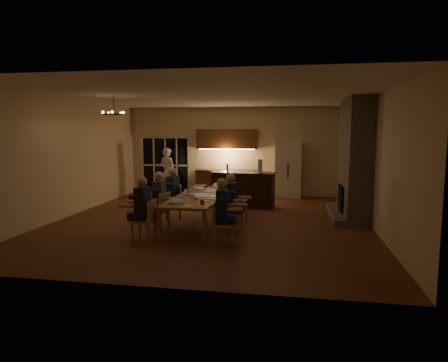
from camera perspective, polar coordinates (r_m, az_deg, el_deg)
floor at (r=10.47m, az=-1.81°, el=-5.75°), size 9.00×9.00×0.00m
back_wall at (r=14.68m, az=1.76°, el=4.27°), size 8.00×0.04×3.20m
left_wall at (r=11.73m, az=-21.48°, el=3.05°), size 0.04×9.00×3.20m
right_wall at (r=10.20m, az=20.87°, el=2.54°), size 0.04×9.00×3.20m
ceiling at (r=10.24m, az=-1.89°, el=12.09°), size 8.00×9.00×0.04m
french_doors at (r=15.28m, az=-8.35°, el=2.24°), size 1.86×0.08×2.10m
fireplace at (r=11.33m, az=18.14°, el=3.07°), size 0.58×2.50×3.20m
kitchenette at (r=14.43m, az=0.40°, el=2.63°), size 2.24×0.68×2.40m
refrigerator at (r=14.20m, az=9.15°, el=1.66°), size 0.90×0.68×2.00m
dining_table at (r=9.99m, az=-3.53°, el=-4.19°), size 1.10×3.35×0.75m
bar_island at (r=12.37m, az=2.72°, el=-1.21°), size 2.07×0.95×1.08m
chair_left_near at (r=8.69m, az=-11.42°, el=-5.57°), size 0.46×0.46×0.89m
chair_left_mid at (r=9.72m, az=-9.44°, el=-4.17°), size 0.55×0.55×0.89m
chair_left_far at (r=10.75m, az=-7.29°, el=-3.04°), size 0.55×0.55×0.89m
chair_right_near at (r=8.24m, az=-0.15°, el=-6.12°), size 0.50×0.50×0.89m
chair_right_mid at (r=9.36m, az=1.16°, el=-4.50°), size 0.54×0.54×0.89m
chair_right_far at (r=10.36m, az=1.86°, el=-3.38°), size 0.56×0.56×0.89m
person_left_near at (r=8.72m, az=-11.53°, el=-3.88°), size 0.62×0.62×1.38m
person_right_near at (r=8.25m, az=-0.28°, el=-4.36°), size 0.66×0.66×1.38m
person_left_mid at (r=9.72m, az=-9.20°, el=-2.70°), size 0.60×0.60×1.38m
person_right_mid at (r=9.26m, az=0.96°, el=-3.09°), size 0.65×0.65×1.38m
person_left_far at (r=10.71m, az=-7.33°, el=-1.76°), size 0.66×0.66×1.38m
standing_person at (r=14.45m, az=-8.06°, el=1.27°), size 0.73×0.59×1.75m
chandelier at (r=10.35m, az=-15.48°, el=9.18°), size 0.55×0.55×0.03m
laptop_a at (r=8.93m, az=-6.80°, el=-2.40°), size 0.35×0.31×0.23m
laptop_b at (r=9.07m, az=-3.21°, el=-2.21°), size 0.38×0.35×0.23m
laptop_c at (r=10.09m, az=-4.85°, el=-1.28°), size 0.39×0.37×0.23m
laptop_d at (r=9.78m, az=-2.07°, el=-1.52°), size 0.37×0.33×0.23m
laptop_e at (r=11.03m, az=-3.32°, el=-0.54°), size 0.38×0.35×0.23m
laptop_f at (r=10.80m, az=-1.01°, el=-0.70°), size 0.38×0.35×0.23m
mug_front at (r=9.45m, az=-4.57°, el=-2.23°), size 0.08×0.08×0.10m
mug_mid at (r=10.47m, az=-2.56°, el=-1.30°), size 0.07×0.07×0.10m
mug_back at (r=10.73m, az=-4.45°, el=-1.10°), size 0.09×0.09×0.10m
redcup_near at (r=8.63m, az=-3.14°, el=-3.05°), size 0.08×0.08×0.12m
redcup_mid at (r=10.40m, az=-5.13°, el=-1.32°), size 0.09×0.09×0.12m
can_silver at (r=9.17m, az=-4.12°, el=-2.45°), size 0.07×0.07×0.12m
can_cola at (r=11.26m, az=-2.62°, el=-0.65°), size 0.07×0.07×0.12m
plate_near at (r=9.34m, az=-1.92°, el=-2.58°), size 0.24×0.24×0.02m
plate_left at (r=9.18m, az=-6.50°, el=-2.80°), size 0.24×0.24×0.02m
plate_far at (r=10.55m, az=-0.35°, el=-1.45°), size 0.28×0.28×0.02m
notepad at (r=8.51m, az=-5.16°, el=-3.58°), size 0.19×0.23×0.01m
bar_bottle at (r=12.45m, az=0.49°, el=1.91°), size 0.07×0.07×0.24m
bar_blender at (r=12.14m, az=5.17°, el=2.14°), size 0.15×0.15×0.40m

